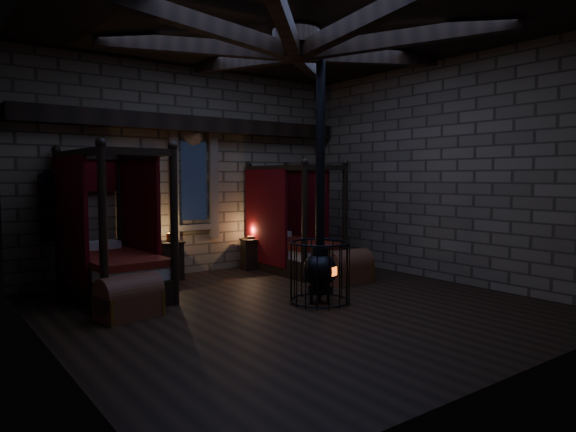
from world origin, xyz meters
TOP-DOWN VIEW (x-y plane):
  - room at (-0.00, 0.09)m, footprint 7.02×7.02m
  - bed_left at (-2.05, 2.36)m, footprint 1.33×2.36m
  - bed_right at (1.76, 2.43)m, footprint 1.17×2.15m
  - trunk_left at (-2.28, 0.90)m, footprint 0.93×0.68m
  - trunk_right at (1.86, 0.81)m, footprint 0.89×0.58m
  - nightstand_left at (-0.73, 3.06)m, footprint 0.49×0.47m
  - nightstand_right at (1.16, 3.10)m, footprint 0.48×0.47m
  - stove at (0.43, -0.06)m, footprint 0.95×0.95m

SIDE VIEW (x-z plane):
  - trunk_left at x=-2.28m, z-range -0.04..0.59m
  - trunk_right at x=1.86m, z-range -0.04..0.60m
  - nightstand_right at x=1.16m, z-range -0.02..0.69m
  - nightstand_left at x=-0.73m, z-range -0.07..0.84m
  - bed_right at x=1.76m, z-range -0.56..1.66m
  - bed_left at x=-2.05m, z-range -0.61..1.80m
  - stove at x=0.43m, z-range -1.42..2.63m
  - room at x=0.00m, z-range 1.60..5.89m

